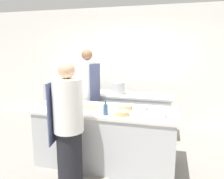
# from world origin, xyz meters

# --- Properties ---
(ground_plane) EXTENTS (16.00, 16.00, 0.00)m
(ground_plane) POSITION_xyz_m (0.00, 0.00, 0.00)
(ground_plane) COLOR gray
(wall_back) EXTENTS (8.00, 0.06, 2.80)m
(wall_back) POSITION_xyz_m (0.00, 2.13, 1.40)
(wall_back) COLOR silver
(wall_back) RESTS_ON ground_plane
(prep_counter) EXTENTS (2.22, 0.88, 0.90)m
(prep_counter) POSITION_xyz_m (0.00, 0.00, 0.45)
(prep_counter) COLOR #B7BABC
(prep_counter) RESTS_ON ground_plane
(pass_counter) EXTENTS (2.12, 0.66, 0.90)m
(pass_counter) POSITION_xyz_m (-0.04, 1.22, 0.45)
(pass_counter) COLOR #B7BABC
(pass_counter) RESTS_ON ground_plane
(oven_range) EXTENTS (0.87, 0.60, 0.99)m
(oven_range) POSITION_xyz_m (-1.63, 1.78, 0.49)
(oven_range) COLOR #B7BABC
(oven_range) RESTS_ON ground_plane
(chef_at_prep_near) EXTENTS (0.43, 0.41, 1.68)m
(chef_at_prep_near) POSITION_xyz_m (-0.30, -0.70, 0.83)
(chef_at_prep_near) COLOR black
(chef_at_prep_near) RESTS_ON ground_plane
(chef_at_stove) EXTENTS (0.39, 0.38, 1.81)m
(chef_at_stove) POSITION_xyz_m (-0.59, 0.73, 0.92)
(chef_at_stove) COLOR black
(chef_at_stove) RESTS_ON ground_plane
(bottle_olive_oil) EXTENTS (0.08, 0.08, 0.30)m
(bottle_olive_oil) POSITION_xyz_m (-1.03, 0.15, 1.02)
(bottle_olive_oil) COLOR silver
(bottle_olive_oil) RESTS_ON prep_counter
(bottle_vinegar) EXTENTS (0.07, 0.07, 0.21)m
(bottle_vinegar) POSITION_xyz_m (0.08, -0.29, 0.98)
(bottle_vinegar) COLOR #2D5175
(bottle_vinegar) RESTS_ON prep_counter
(bottle_wine) EXTENTS (0.08, 0.08, 0.32)m
(bottle_wine) POSITION_xyz_m (-0.83, -0.04, 1.02)
(bottle_wine) COLOR #B2A84C
(bottle_wine) RESTS_ON prep_counter
(bowl_mixing_large) EXTENTS (0.23, 0.23, 0.06)m
(bowl_mixing_large) POSITION_xyz_m (0.53, 0.09, 0.92)
(bowl_mixing_large) COLOR #B7BABC
(bowl_mixing_large) RESTS_ON prep_counter
(bowl_prep_small) EXTENTS (0.22, 0.22, 0.06)m
(bowl_prep_small) POSITION_xyz_m (0.30, -0.25, 0.93)
(bowl_prep_small) COLOR tan
(bowl_prep_small) RESTS_ON prep_counter
(bowl_ceramic_blue) EXTENTS (0.27, 0.27, 0.08)m
(bowl_ceramic_blue) POSITION_xyz_m (0.79, -0.19, 0.93)
(bowl_ceramic_blue) COLOR white
(bowl_ceramic_blue) RESTS_ON prep_counter
(bowl_wooden_salad) EXTENTS (0.23, 0.23, 0.07)m
(bowl_wooden_salad) POSITION_xyz_m (0.28, 0.07, 0.93)
(bowl_wooden_salad) COLOR tan
(bowl_wooden_salad) RESTS_ON prep_counter
(cup) EXTENTS (0.09, 0.09, 0.08)m
(cup) POSITION_xyz_m (-1.00, -0.04, 0.94)
(cup) COLOR white
(cup) RESTS_ON prep_counter
(cutting_board) EXTENTS (0.36, 0.23, 0.01)m
(cutting_board) POSITION_xyz_m (-0.34, 0.03, 0.90)
(cutting_board) COLOR tan
(cutting_board) RESTS_ON prep_counter
(stockpot) EXTENTS (0.28, 0.28, 0.25)m
(stockpot) POSITION_xyz_m (-0.09, 1.17, 1.02)
(stockpot) COLOR #B7BABC
(stockpot) RESTS_ON pass_counter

